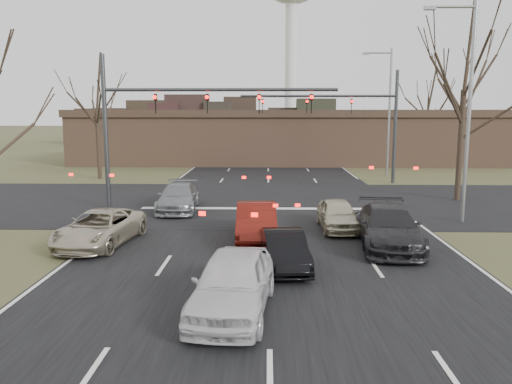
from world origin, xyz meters
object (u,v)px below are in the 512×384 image
car_grey_ahead (178,197)px  mast_arm_near (168,112)px  building (288,136)px  car_silver_ahead (338,215)px  car_red_ahead (256,222)px  car_charcoal_sedan (389,227)px  car_white_sedan (233,283)px  car_black_hatch (284,250)px  car_silver_suv (100,228)px  mast_arm_far (356,113)px  streetlight_right_far (387,106)px  streetlight_right_near (466,100)px

car_grey_ahead → mast_arm_near: bearing=133.8°
building → car_silver_ahead: 29.70m
mast_arm_near → car_silver_ahead: 10.41m
car_red_ahead → car_charcoal_sedan: bearing=-12.5°
car_white_sedan → car_red_ahead: bearing=92.4°
building → car_black_hatch: building is taller
mast_arm_near → car_silver_suv: size_ratio=2.53×
mast_arm_far → streetlight_right_far: bearing=51.9°
mast_arm_near → car_charcoal_sedan: mast_arm_near is taller
car_grey_ahead → car_red_ahead: 7.31m
streetlight_right_near → car_white_sedan: streetlight_right_near is taller
building → car_silver_ahead: (1.00, -29.61, -2.00)m
car_white_sedan → mast_arm_near: bearing=113.0°
car_charcoal_sedan → car_red_ahead: car_charcoal_sedan is taller
streetlight_right_near → car_grey_ahead: bearing=169.5°
car_black_hatch → car_silver_ahead: size_ratio=0.96×
car_grey_ahead → car_red_ahead: car_red_ahead is taller
car_silver_suv → car_red_ahead: bearing=16.2°
streetlight_right_far → mast_arm_far: bearing=-128.1°
streetlight_right_far → car_grey_ahead: size_ratio=2.09×
streetlight_right_near → car_black_hatch: streetlight_right_near is taller
building → car_grey_ahead: size_ratio=8.87×
building → car_silver_suv: 33.54m
building → car_black_hatch: 35.20m
mast_arm_near → car_silver_ahead: bearing=-29.3°
car_black_hatch → mast_arm_near: bearing=113.4°
car_silver_ahead → car_charcoal_sedan: bearing=-62.9°
car_white_sedan → car_charcoal_sedan: car_white_sedan is taller
mast_arm_far → car_white_sedan: size_ratio=2.41×
streetlight_right_near → car_silver_suv: bearing=-164.0°
mast_arm_near → mast_arm_far: same height
car_white_sedan → car_silver_ahead: size_ratio=1.18×
car_red_ahead → mast_arm_near: bearing=124.3°
car_white_sedan → car_charcoal_sedan: bearing=55.2°
mast_arm_far → car_grey_ahead: 15.72m
car_black_hatch → car_charcoal_sedan: size_ratio=0.70×
streetlight_right_far → car_silver_ahead: size_ratio=2.57×
car_black_hatch → car_white_sedan: bearing=-117.2°
building → car_silver_ahead: building is taller
car_charcoal_sedan → car_red_ahead: size_ratio=1.19×
streetlight_right_far → car_white_sedan: 30.04m
mast_arm_far → streetlight_right_far: 5.12m
car_black_hatch → streetlight_right_near: bearing=34.3°
building → mast_arm_far: 15.75m
mast_arm_near → streetlight_right_far: (14.55, 14.00, 0.51)m
streetlight_right_near → car_white_sedan: size_ratio=2.17×
streetlight_right_far → car_black_hatch: bearing=-110.1°
car_black_hatch → car_silver_ahead: car_silver_ahead is taller
mast_arm_far → streetlight_right_near: size_ratio=1.11×
building → car_grey_ahead: (-6.69, -25.50, -1.97)m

